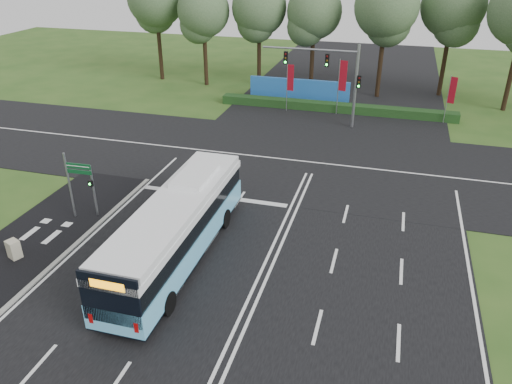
% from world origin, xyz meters
% --- Properties ---
extents(ground, '(120.00, 120.00, 0.00)m').
position_xyz_m(ground, '(0.00, 0.00, 0.00)').
color(ground, '#2B4F1A').
rests_on(ground, ground).
extents(road_main, '(20.00, 120.00, 0.04)m').
position_xyz_m(road_main, '(0.00, 0.00, 0.02)').
color(road_main, black).
rests_on(road_main, ground).
extents(road_cross, '(120.00, 14.00, 0.05)m').
position_xyz_m(road_cross, '(0.00, 12.00, 0.03)').
color(road_cross, black).
rests_on(road_cross, ground).
extents(bike_path, '(5.00, 18.00, 0.06)m').
position_xyz_m(bike_path, '(-12.50, -3.00, 0.03)').
color(bike_path, black).
rests_on(bike_path, ground).
extents(kerb_strip, '(0.25, 18.00, 0.12)m').
position_xyz_m(kerb_strip, '(-10.10, -3.00, 0.06)').
color(kerb_strip, gray).
rests_on(kerb_strip, ground).
extents(city_bus, '(2.79, 12.63, 3.62)m').
position_xyz_m(city_bus, '(-4.31, -1.89, 1.82)').
color(city_bus, '#66C0EC').
rests_on(city_bus, ground).
extents(pedestrian_signal, '(0.30, 0.41, 3.20)m').
position_xyz_m(pedestrian_signal, '(-10.73, 0.83, 1.75)').
color(pedestrian_signal, gray).
rests_on(pedestrian_signal, ground).
extents(street_sign, '(1.58, 0.16, 4.05)m').
position_xyz_m(street_sign, '(-11.57, 0.40, 2.55)').
color(street_sign, gray).
rests_on(street_sign, ground).
extents(utility_cabinet, '(0.77, 0.71, 1.03)m').
position_xyz_m(utility_cabinet, '(-12.37, -4.15, 0.52)').
color(utility_cabinet, '#B8B094').
rests_on(utility_cabinet, ground).
extents(banner_flag_left, '(0.66, 0.15, 4.50)m').
position_xyz_m(banner_flag_left, '(-4.23, 23.40, 2.93)').
color(banner_flag_left, gray).
rests_on(banner_flag_left, ground).
extents(banner_flag_mid, '(0.74, 0.21, 5.08)m').
position_xyz_m(banner_flag_mid, '(0.47, 23.70, 3.29)').
color(banner_flag_mid, gray).
rests_on(banner_flag_mid, ground).
extents(banner_flag_right, '(0.59, 0.28, 4.24)m').
position_xyz_m(banner_flag_right, '(9.85, 23.68, 2.78)').
color(banner_flag_right, gray).
rests_on(banner_flag_right, ground).
extents(traffic_light_gantry, '(8.41, 0.28, 7.00)m').
position_xyz_m(traffic_light_gantry, '(0.21, 20.50, 4.66)').
color(traffic_light_gantry, gray).
rests_on(traffic_light_gantry, ground).
extents(hedge, '(22.00, 1.20, 0.80)m').
position_xyz_m(hedge, '(0.00, 24.50, 0.40)').
color(hedge, '#143312').
rests_on(hedge, ground).
extents(blue_hoarding, '(10.00, 0.30, 2.20)m').
position_xyz_m(blue_hoarding, '(-4.00, 27.00, 1.10)').
color(blue_hoarding, '#2160B3').
rests_on(blue_hoarding, ground).
extents(eucalyptus_row, '(47.72, 9.85, 12.19)m').
position_xyz_m(eucalyptus_row, '(0.57, 30.91, 8.48)').
color(eucalyptus_row, black).
rests_on(eucalyptus_row, ground).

